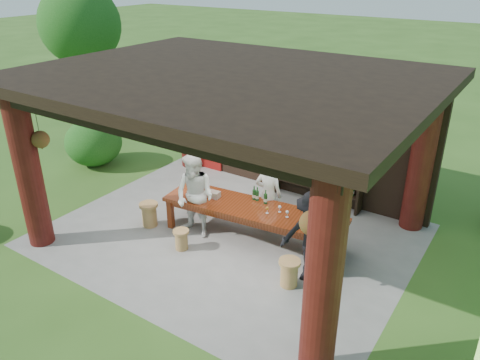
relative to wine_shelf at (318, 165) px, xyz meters
The scene contains 15 objects.
ground 2.78m from the wine_shelf, 109.66° to the right, with size 90.00×90.00×0.00m, color #2D5119.
pavilion 2.49m from the wine_shelf, 113.72° to the right, with size 7.50×6.00×3.60m.
wine_shelf is the anchor object (origin of this frame).
tasting_table 2.36m from the wine_shelf, 99.28° to the right, with size 3.97×1.42×0.75m.
stool_near_left 3.79m from the wine_shelf, 111.94° to the right, with size 0.33×0.33×0.43m.
stool_near_right 3.50m from the wine_shelf, 72.92° to the right, with size 0.40×0.40×0.53m.
stool_far_left 4.11m from the wine_shelf, 129.78° to the right, with size 0.42×0.42×0.55m.
host 1.79m from the wine_shelf, 101.22° to the right, with size 0.59×0.39×1.63m, color white.
guest_woman 3.19m from the wine_shelf, 117.85° to the right, with size 0.90×0.70×1.84m, color white.
guest_man 3.17m from the wine_shelf, 66.86° to the right, with size 1.16×0.67×1.80m, color black.
table_bottles 2.04m from the wine_shelf, 102.31° to the right, with size 0.38×0.11×0.31m.
table_glasses 2.29m from the wine_shelf, 81.63° to the right, with size 0.86×0.25×0.15m.
napkin_basket 2.74m from the wine_shelf, 119.11° to the right, with size 0.26×0.18×0.14m, color #BF6672.
shrubs 2.54m from the wine_shelf, 52.24° to the right, with size 14.17×8.76×1.36m.
trees 3.99m from the wine_shelf, 30.97° to the right, with size 21.92×10.33×4.80m.
Camera 1 is at (4.98, -7.09, 5.35)m, focal length 35.00 mm.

